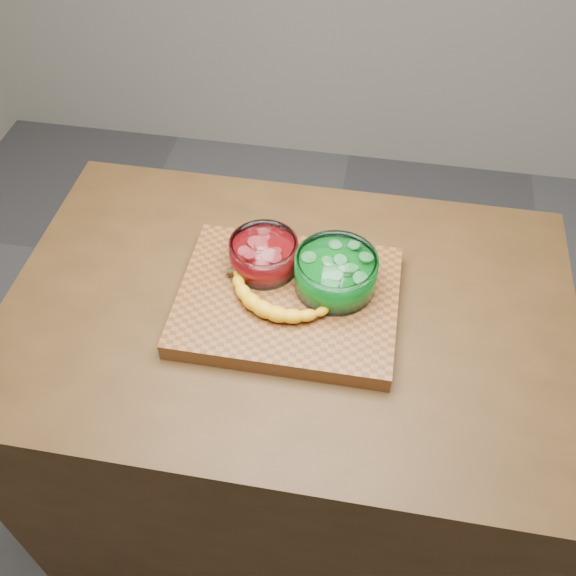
# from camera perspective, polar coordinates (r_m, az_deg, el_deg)

# --- Properties ---
(ground) EXTENTS (3.50, 3.50, 0.00)m
(ground) POSITION_cam_1_polar(r_m,az_deg,el_deg) (2.12, 0.00, -17.44)
(ground) COLOR #515256
(ground) RESTS_ON ground
(counter) EXTENTS (1.20, 0.80, 0.90)m
(counter) POSITION_cam_1_polar(r_m,az_deg,el_deg) (1.72, 0.00, -11.33)
(counter) COLOR #472E15
(counter) RESTS_ON ground
(cutting_board) EXTENTS (0.45, 0.35, 0.04)m
(cutting_board) POSITION_cam_1_polar(r_m,az_deg,el_deg) (1.33, 0.00, -1.14)
(cutting_board) COLOR brown
(cutting_board) RESTS_ON counter
(bowl_red) EXTENTS (0.14, 0.14, 0.07)m
(bowl_red) POSITION_cam_1_polar(r_m,az_deg,el_deg) (1.35, -2.15, 2.99)
(bowl_red) COLOR white
(bowl_red) RESTS_ON cutting_board
(bowl_green) EXTENTS (0.17, 0.17, 0.08)m
(bowl_green) POSITION_cam_1_polar(r_m,az_deg,el_deg) (1.31, 4.26, 1.34)
(bowl_green) COLOR white
(bowl_green) RESTS_ON cutting_board
(banana) EXTENTS (0.25, 0.16, 0.04)m
(banana) POSITION_cam_1_polar(r_m,az_deg,el_deg) (1.29, -0.94, -0.63)
(banana) COLOR #F6AE15
(banana) RESTS_ON cutting_board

